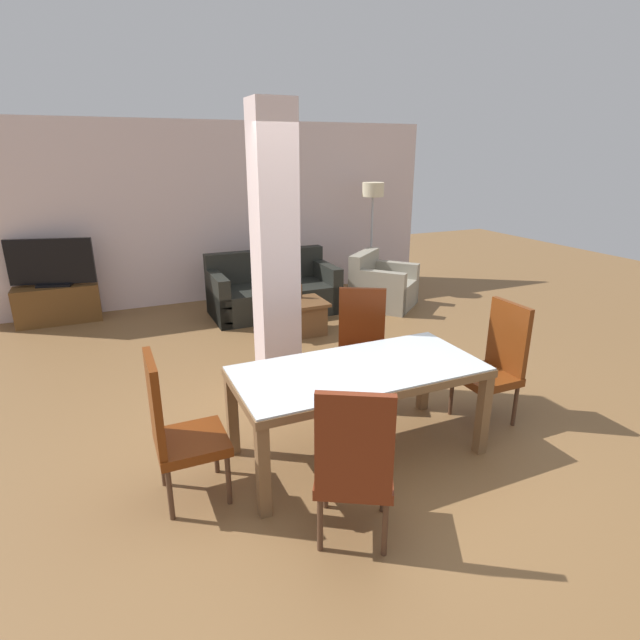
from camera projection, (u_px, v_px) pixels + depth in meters
name	position (u px, v px, depth m)	size (l,w,h in m)	color
ground_plane	(357.00, 452.00, 3.97)	(18.00, 18.00, 0.00)	brown
back_wall	(214.00, 214.00, 7.66)	(7.20, 0.09, 2.70)	silver
divider_pillar	(275.00, 256.00, 4.60)	(0.37, 0.34, 2.70)	silver
dining_table	(359.00, 384.00, 3.78)	(1.88, 0.88, 0.73)	brown
dining_chair_far_right	(361.00, 344.00, 4.69)	(0.63, 0.63, 1.06)	#68260C
dining_chair_head_right	(495.00, 361.00, 4.31)	(0.46, 0.46, 1.06)	#672D0E
dining_chair_head_left	(176.00, 427.00, 3.28)	(0.46, 0.46, 1.06)	#692B0B
dining_chair_near_left	(354.00, 463.00, 2.90)	(0.63, 0.63, 1.06)	maroon
sofa	(273.00, 293.00, 7.30)	(1.80, 0.91, 0.87)	black
armchair	(382.00, 288.00, 7.60)	(1.19, 1.19, 0.82)	gray
coffee_table	(300.00, 317.00, 6.48)	(0.65, 0.56, 0.43)	brown
bottle	(300.00, 291.00, 6.53)	(0.07, 0.07, 0.26)	#4C2D14
tv_stand	(58.00, 304.00, 6.89)	(1.07, 0.40, 0.52)	brown
tv_screen	(51.00, 263.00, 6.70)	(1.08, 0.31, 0.65)	black
floor_lamp	(373.00, 200.00, 8.00)	(0.35, 0.35, 1.79)	#B7B7BC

